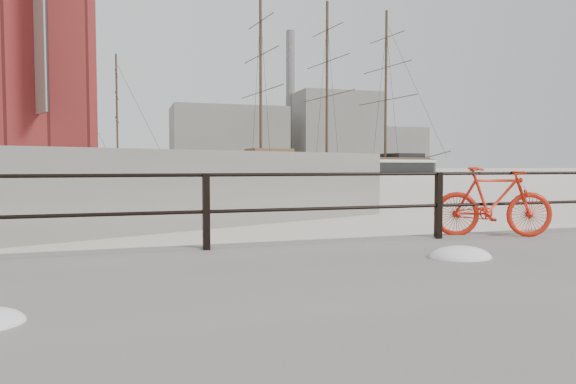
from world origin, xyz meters
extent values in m
imported|color=red|center=(-2.60, -0.25, 0.89)|extent=(1.77, 0.88, 1.08)
ellipsoid|color=white|center=(-4.17, -1.62, 0.49)|extent=(0.77, 0.60, 0.27)
cube|color=gray|center=(20.00, 140.00, 9.00)|extent=(32.00, 18.00, 18.00)
cube|color=gray|center=(55.00, 145.00, 12.00)|extent=(26.00, 20.00, 24.00)
cube|color=gray|center=(78.00, 150.00, 7.00)|extent=(20.00, 16.00, 14.00)
cylinder|color=gray|center=(42.00, 150.00, 22.00)|extent=(2.80, 2.80, 44.00)
camera|label=1|loc=(-7.97, -6.83, 1.46)|focal=32.00mm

